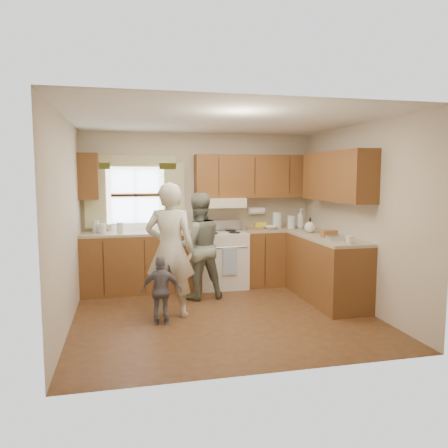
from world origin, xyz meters
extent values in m
plane|color=#4A2A17|center=(0.00, 0.00, 0.00)|extent=(3.80, 3.80, 0.00)
plane|color=white|center=(0.00, 0.00, 2.50)|extent=(3.80, 3.80, 0.00)
plane|color=beige|center=(0.00, 1.75, 1.25)|extent=(3.80, 0.00, 3.80)
plane|color=beige|center=(0.00, -1.75, 1.25)|extent=(3.80, 0.00, 3.80)
plane|color=beige|center=(-1.90, 0.00, 1.25)|extent=(0.00, 3.50, 3.50)
plane|color=beige|center=(1.90, 0.00, 1.25)|extent=(0.00, 3.50, 3.50)
cube|color=#4F2911|center=(-0.99, 1.45, 0.45)|extent=(1.82, 0.60, 0.90)
cube|color=#4F2911|center=(1.29, 1.45, 0.45)|extent=(1.22, 0.60, 0.90)
cube|color=#3C220D|center=(1.60, 0.32, 0.45)|extent=(0.60, 1.65, 0.90)
cube|color=tan|center=(-0.99, 1.45, 0.92)|extent=(1.82, 0.60, 0.04)
cube|color=tan|center=(1.29, 1.45, 0.92)|extent=(1.22, 0.60, 0.04)
cube|color=tan|center=(1.60, 0.32, 0.92)|extent=(0.60, 1.65, 0.04)
cube|color=#4F2911|center=(0.90, 1.58, 1.80)|extent=(2.00, 0.33, 0.70)
cube|color=#3C220D|center=(-1.75, 1.58, 1.80)|extent=(0.30, 0.33, 0.70)
cube|color=#3C220D|center=(1.73, 0.32, 1.80)|extent=(0.33, 1.65, 0.70)
cube|color=beige|center=(0.30, 1.52, 1.38)|extent=(0.76, 0.45, 0.15)
cube|color=silver|center=(-1.05, 1.73, 1.50)|extent=(0.90, 0.03, 0.90)
cube|color=#FFE24B|center=(-1.63, 1.68, 1.50)|extent=(0.40, 0.05, 1.02)
cube|color=#FFE24B|center=(-0.47, 1.68, 1.50)|extent=(0.40, 0.05, 1.02)
cube|color=#FFE24B|center=(-1.05, 1.68, 2.02)|extent=(1.30, 0.05, 0.22)
cylinder|color=white|center=(0.95, 1.65, 1.22)|extent=(0.27, 0.12, 0.12)
imported|color=silver|center=(-0.48, 1.36, 0.98)|extent=(0.11, 0.11, 0.09)
imported|color=silver|center=(1.63, 1.37, 1.10)|extent=(0.18, 0.18, 0.32)
imported|color=silver|center=(1.09, 1.32, 0.97)|extent=(0.26, 0.26, 0.05)
imported|color=silver|center=(1.59, -0.35, 0.99)|extent=(0.13, 0.13, 0.10)
cylinder|color=silver|center=(-1.66, 1.51, 1.03)|extent=(0.10, 0.10, 0.19)
cylinder|color=silver|center=(-1.56, 1.42, 1.01)|extent=(0.11, 0.11, 0.15)
cube|color=olive|center=(0.82, 1.35, 0.95)|extent=(0.26, 0.19, 0.02)
cube|color=yellow|center=(0.96, 1.48, 0.99)|extent=(0.18, 0.13, 0.10)
cylinder|color=silver|center=(1.24, 1.43, 1.07)|extent=(0.15, 0.15, 0.26)
cylinder|color=silver|center=(1.47, 1.36, 1.04)|extent=(0.13, 0.13, 0.21)
sphere|color=silver|center=(1.53, 0.76, 1.03)|extent=(0.17, 0.17, 0.17)
cube|color=olive|center=(1.60, 0.25, 0.99)|extent=(0.22, 0.12, 0.10)
cube|color=silver|center=(1.57, -0.02, 0.97)|extent=(0.24, 0.17, 0.06)
cylinder|color=silver|center=(-1.30, 1.42, 1.02)|extent=(0.10, 0.10, 0.16)
cube|color=silver|center=(0.30, 1.43, 0.45)|extent=(0.76, 0.64, 0.90)
cube|color=#B7B7BC|center=(0.30, 1.69, 0.99)|extent=(0.76, 0.10, 0.16)
cylinder|color=#B7B7BC|center=(0.30, 1.11, 0.70)|extent=(0.68, 0.03, 0.03)
cube|color=#4A78AE|center=(0.35, 1.09, 0.48)|extent=(0.22, 0.02, 0.42)
cylinder|color=black|center=(0.12, 1.55, 0.91)|extent=(0.18, 0.18, 0.01)
cylinder|color=black|center=(0.48, 1.55, 0.91)|extent=(0.18, 0.18, 0.01)
cylinder|color=black|center=(0.12, 1.30, 0.91)|extent=(0.18, 0.18, 0.01)
cylinder|color=black|center=(0.48, 1.30, 0.91)|extent=(0.18, 0.18, 0.01)
imported|color=beige|center=(-0.67, 0.11, 0.86)|extent=(0.72, 0.57, 1.73)
imported|color=#273D2B|center=(-0.19, 0.85, 0.78)|extent=(0.83, 0.69, 1.56)
imported|color=slate|center=(-0.81, -0.18, 0.42)|extent=(0.52, 0.28, 0.84)
camera|label=1|loc=(-1.23, -5.40, 1.81)|focal=35.00mm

